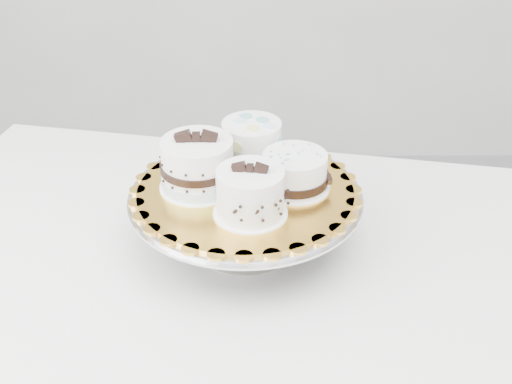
{
  "coord_description": "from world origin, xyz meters",
  "views": [
    {
      "loc": [
        -0.01,
        -0.77,
        1.38
      ],
      "look_at": [
        -0.01,
        0.07,
        0.86
      ],
      "focal_mm": 45.0,
      "sensor_mm": 36.0,
      "label": 1
    }
  ],
  "objects_px": {
    "cake_dots": "(252,142)",
    "cake_ribbon": "(295,172)",
    "cake_stand": "(246,208)",
    "cake_swirl": "(250,194)",
    "table": "(229,299)",
    "cake_board": "(245,190)",
    "cake_banded": "(198,166)"
  },
  "relations": [
    {
      "from": "cake_banded",
      "to": "cake_ribbon",
      "type": "bearing_deg",
      "value": -1.37
    },
    {
      "from": "cake_board",
      "to": "table",
      "type": "bearing_deg",
      "value": -122.76
    },
    {
      "from": "cake_banded",
      "to": "cake_stand",
      "type": "bearing_deg",
      "value": -5.92
    },
    {
      "from": "cake_dots",
      "to": "cake_ribbon",
      "type": "xyz_separation_m",
      "value": [
        0.07,
        -0.08,
        -0.01
      ]
    },
    {
      "from": "cake_board",
      "to": "cake_dots",
      "type": "xyz_separation_m",
      "value": [
        0.01,
        0.09,
        0.04
      ]
    },
    {
      "from": "cake_ribbon",
      "to": "cake_stand",
      "type": "bearing_deg",
      "value": 173.55
    },
    {
      "from": "cake_banded",
      "to": "cake_board",
      "type": "bearing_deg",
      "value": -5.92
    },
    {
      "from": "table",
      "to": "cake_dots",
      "type": "relative_size",
      "value": 10.5
    },
    {
      "from": "table",
      "to": "cake_ribbon",
      "type": "xyz_separation_m",
      "value": [
        0.11,
        0.05,
        0.21
      ]
    },
    {
      "from": "cake_swirl",
      "to": "cake_stand",
      "type": "bearing_deg",
      "value": 103.85
    },
    {
      "from": "cake_swirl",
      "to": "cake_ribbon",
      "type": "bearing_deg",
      "value": 54.23
    },
    {
      "from": "cake_ribbon",
      "to": "table",
      "type": "bearing_deg",
      "value": -165.17
    },
    {
      "from": "table",
      "to": "cake_board",
      "type": "xyz_separation_m",
      "value": [
        0.03,
        0.04,
        0.19
      ]
    },
    {
      "from": "table",
      "to": "cake_swirl",
      "type": "height_order",
      "value": "cake_swirl"
    },
    {
      "from": "table",
      "to": "cake_dots",
      "type": "height_order",
      "value": "cake_dots"
    },
    {
      "from": "table",
      "to": "cake_swirl",
      "type": "relative_size",
      "value": 11.67
    },
    {
      "from": "cake_board",
      "to": "cake_ribbon",
      "type": "xyz_separation_m",
      "value": [
        0.08,
        0.0,
        0.03
      ]
    },
    {
      "from": "cake_banded",
      "to": "table",
      "type": "bearing_deg",
      "value": -49.23
    },
    {
      "from": "cake_ribbon",
      "to": "cake_banded",
      "type": "bearing_deg",
      "value": 169.21
    },
    {
      "from": "table",
      "to": "cake_swirl",
      "type": "xyz_separation_m",
      "value": [
        0.04,
        -0.03,
        0.22
      ]
    },
    {
      "from": "cake_board",
      "to": "cake_ribbon",
      "type": "distance_m",
      "value": 0.08
    },
    {
      "from": "cake_swirl",
      "to": "cake_dots",
      "type": "bearing_deg",
      "value": 96.75
    },
    {
      "from": "cake_banded",
      "to": "cake_dots",
      "type": "bearing_deg",
      "value": 43.3
    },
    {
      "from": "cake_stand",
      "to": "cake_swirl",
      "type": "height_order",
      "value": "cake_swirl"
    },
    {
      "from": "cake_board",
      "to": "cake_banded",
      "type": "distance_m",
      "value": 0.08
    },
    {
      "from": "cake_dots",
      "to": "cake_ribbon",
      "type": "height_order",
      "value": "cake_dots"
    },
    {
      "from": "cake_swirl",
      "to": "cake_banded",
      "type": "distance_m",
      "value": 0.11
    },
    {
      "from": "table",
      "to": "cake_stand",
      "type": "height_order",
      "value": "cake_stand"
    },
    {
      "from": "cake_ribbon",
      "to": "cake_swirl",
      "type": "bearing_deg",
      "value": -143.12
    },
    {
      "from": "table",
      "to": "cake_board",
      "type": "height_order",
      "value": "cake_board"
    },
    {
      "from": "cake_stand",
      "to": "cake_swirl",
      "type": "distance_m",
      "value": 0.1
    },
    {
      "from": "cake_swirl",
      "to": "cake_banded",
      "type": "height_order",
      "value": "cake_banded"
    }
  ]
}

